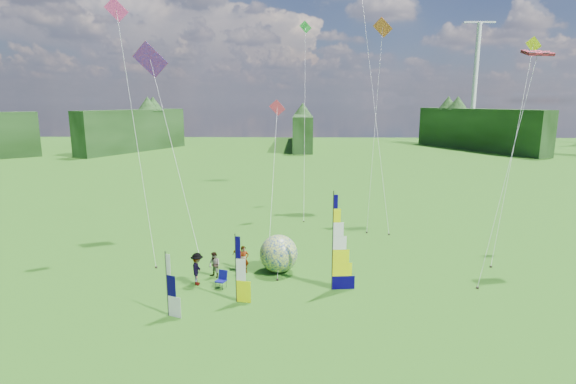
{
  "coord_description": "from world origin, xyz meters",
  "views": [
    {
      "loc": [
        -0.3,
        -19.88,
        10.37
      ],
      "look_at": [
        -1.0,
        4.0,
        5.5
      ],
      "focal_mm": 28.0,
      "sensor_mm": 36.0,
      "label": 1
    }
  ],
  "objects_px": {
    "spectator_d": "(238,256)",
    "kite_whale": "(373,82)",
    "spectator_b": "(214,265)",
    "bol_inflatable": "(279,254)",
    "camp_chair": "(221,280)",
    "feather_banner_main": "(333,243)",
    "side_banner_far": "(167,285)",
    "spectator_a": "(244,260)",
    "spectator_c": "(197,269)",
    "side_banner_left": "(236,269)"
  },
  "relations": [
    {
      "from": "kite_whale",
      "to": "bol_inflatable",
      "type": "bearing_deg",
      "value": -122.75
    },
    {
      "from": "feather_banner_main",
      "to": "side_banner_left",
      "type": "height_order",
      "value": "feather_banner_main"
    },
    {
      "from": "side_banner_far",
      "to": "spectator_b",
      "type": "distance_m",
      "value": 5.18
    },
    {
      "from": "spectator_a",
      "to": "spectator_d",
      "type": "relative_size",
      "value": 1.09
    },
    {
      "from": "side_banner_far",
      "to": "kite_whale",
      "type": "distance_m",
      "value": 26.15
    },
    {
      "from": "side_banner_far",
      "to": "bol_inflatable",
      "type": "height_order",
      "value": "side_banner_far"
    },
    {
      "from": "camp_chair",
      "to": "kite_whale",
      "type": "height_order",
      "value": "kite_whale"
    },
    {
      "from": "side_banner_far",
      "to": "feather_banner_main",
      "type": "bearing_deg",
      "value": 44.46
    },
    {
      "from": "side_banner_far",
      "to": "spectator_d",
      "type": "relative_size",
      "value": 2.05
    },
    {
      "from": "side_banner_left",
      "to": "side_banner_far",
      "type": "height_order",
      "value": "side_banner_left"
    },
    {
      "from": "side_banner_far",
      "to": "spectator_b",
      "type": "relative_size",
      "value": 2.06
    },
    {
      "from": "bol_inflatable",
      "to": "kite_whale",
      "type": "relative_size",
      "value": 0.1
    },
    {
      "from": "spectator_c",
      "to": "camp_chair",
      "type": "xyz_separation_m",
      "value": [
        1.43,
        -0.47,
        -0.45
      ]
    },
    {
      "from": "feather_banner_main",
      "to": "spectator_d",
      "type": "xyz_separation_m",
      "value": [
        -5.68,
        3.17,
        -1.93
      ]
    },
    {
      "from": "camp_chair",
      "to": "spectator_c",
      "type": "bearing_deg",
      "value": -177.92
    },
    {
      "from": "spectator_a",
      "to": "spectator_d",
      "type": "bearing_deg",
      "value": 95.09
    },
    {
      "from": "spectator_d",
      "to": "kite_whale",
      "type": "relative_size",
      "value": 0.07
    },
    {
      "from": "bol_inflatable",
      "to": "camp_chair",
      "type": "height_order",
      "value": "bol_inflatable"
    },
    {
      "from": "spectator_d",
      "to": "side_banner_left",
      "type": "bearing_deg",
      "value": 131.14
    },
    {
      "from": "spectator_c",
      "to": "spectator_d",
      "type": "xyz_separation_m",
      "value": [
        1.97,
        2.7,
        -0.16
      ]
    },
    {
      "from": "feather_banner_main",
      "to": "bol_inflatable",
      "type": "height_order",
      "value": "feather_banner_main"
    },
    {
      "from": "feather_banner_main",
      "to": "bol_inflatable",
      "type": "relative_size",
      "value": 2.33
    },
    {
      "from": "spectator_a",
      "to": "spectator_d",
      "type": "distance_m",
      "value": 0.95
    },
    {
      "from": "side_banner_left",
      "to": "spectator_c",
      "type": "xyz_separation_m",
      "value": [
        -2.54,
        2.18,
        -0.85
      ]
    },
    {
      "from": "side_banner_far",
      "to": "camp_chair",
      "type": "relative_size",
      "value": 3.2
    },
    {
      "from": "spectator_c",
      "to": "spectator_d",
      "type": "distance_m",
      "value": 3.35
    },
    {
      "from": "feather_banner_main",
      "to": "camp_chair",
      "type": "relative_size",
      "value": 5.43
    },
    {
      "from": "feather_banner_main",
      "to": "spectator_b",
      "type": "height_order",
      "value": "feather_banner_main"
    },
    {
      "from": "side_banner_left",
      "to": "bol_inflatable",
      "type": "bearing_deg",
      "value": 75.55
    },
    {
      "from": "bol_inflatable",
      "to": "spectator_d",
      "type": "relative_size",
      "value": 1.49
    },
    {
      "from": "feather_banner_main",
      "to": "spectator_a",
      "type": "relative_size",
      "value": 3.18
    },
    {
      "from": "camp_chair",
      "to": "side_banner_left",
      "type": "bearing_deg",
      "value": -36.54
    },
    {
      "from": "feather_banner_main",
      "to": "spectator_c",
      "type": "distance_m",
      "value": 7.87
    },
    {
      "from": "spectator_a",
      "to": "spectator_c",
      "type": "xyz_separation_m",
      "value": [
        -2.44,
        -1.87,
        0.09
      ]
    },
    {
      "from": "side_banner_left",
      "to": "side_banner_far",
      "type": "distance_m",
      "value": 3.54
    },
    {
      "from": "spectator_d",
      "to": "bol_inflatable",
      "type": "bearing_deg",
      "value": -158.01
    },
    {
      "from": "spectator_a",
      "to": "spectator_d",
      "type": "xyz_separation_m",
      "value": [
        -0.46,
        0.82,
        -0.07
      ]
    },
    {
      "from": "spectator_d",
      "to": "camp_chair",
      "type": "height_order",
      "value": "spectator_d"
    },
    {
      "from": "side_banner_left",
      "to": "spectator_a",
      "type": "distance_m",
      "value": 4.16
    },
    {
      "from": "spectator_a",
      "to": "camp_chair",
      "type": "height_order",
      "value": "spectator_a"
    },
    {
      "from": "kite_whale",
      "to": "camp_chair",
      "type": "bearing_deg",
      "value": -127.17
    },
    {
      "from": "feather_banner_main",
      "to": "kite_whale",
      "type": "xyz_separation_m",
      "value": [
        4.51,
        17.0,
        9.24
      ]
    },
    {
      "from": "side_banner_left",
      "to": "spectator_d",
      "type": "relative_size",
      "value": 2.3
    },
    {
      "from": "camp_chair",
      "to": "kite_whale",
      "type": "relative_size",
      "value": 0.04
    },
    {
      "from": "feather_banner_main",
      "to": "side_banner_far",
      "type": "bearing_deg",
      "value": -163.63
    },
    {
      "from": "feather_banner_main",
      "to": "spectator_c",
      "type": "xyz_separation_m",
      "value": [
        -7.65,
        0.47,
        -1.77
      ]
    },
    {
      "from": "spectator_b",
      "to": "spectator_d",
      "type": "height_order",
      "value": "spectator_d"
    },
    {
      "from": "feather_banner_main",
      "to": "camp_chair",
      "type": "distance_m",
      "value": 6.61
    },
    {
      "from": "spectator_b",
      "to": "kite_whale",
      "type": "xyz_separation_m",
      "value": [
        11.39,
        15.42,
        11.18
      ]
    },
    {
      "from": "spectator_a",
      "to": "spectator_b",
      "type": "relative_size",
      "value": 1.1
    }
  ]
}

